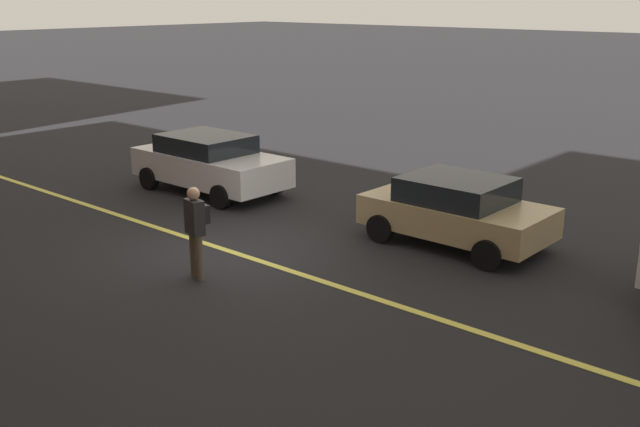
% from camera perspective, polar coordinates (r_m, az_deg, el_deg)
% --- Properties ---
extents(ground, '(200.00, 200.00, 0.00)m').
position_cam_1_polar(ground, '(15.18, -7.26, -2.86)').
color(ground, black).
extents(lane_stripe_center, '(80.00, 0.16, 0.01)m').
position_cam_1_polar(lane_stripe_center, '(15.18, -7.26, -2.84)').
color(lane_stripe_center, '#D8CC4C').
rests_on(lane_stripe_center, ground).
extents(car_white, '(4.37, 2.09, 1.51)m').
position_cam_1_polar(car_white, '(19.66, -8.56, 3.96)').
color(car_white, silver).
rests_on(car_white, ground).
extents(car_tan, '(3.81, 2.09, 1.42)m').
position_cam_1_polar(car_tan, '(15.50, 10.53, 0.32)').
color(car_tan, tan).
rests_on(car_tan, ground).
extents(pedestrian_with_backpack, '(0.45, 0.43, 1.73)m').
position_cam_1_polar(pedestrian_with_backpack, '(13.48, -9.59, -0.92)').
color(pedestrian_with_backpack, brown).
rests_on(pedestrian_with_backpack, ground).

